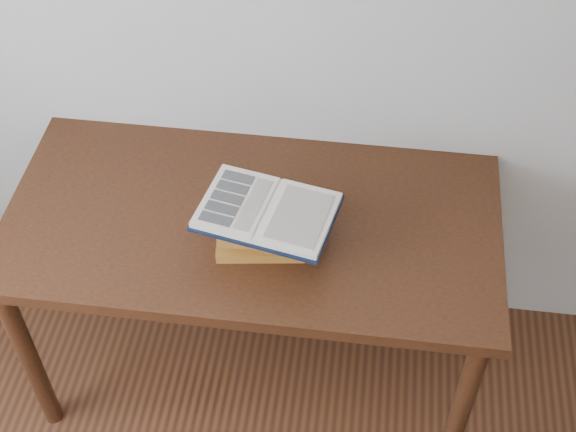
# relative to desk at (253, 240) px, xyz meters

# --- Properties ---
(desk) EXTENTS (1.48, 0.74, 0.79)m
(desk) POSITION_rel_desk_xyz_m (0.00, 0.00, 0.00)
(desk) COLOR #402410
(desk) RESTS_ON ground
(book_stack) EXTENTS (0.28, 0.21, 0.12)m
(book_stack) POSITION_rel_desk_xyz_m (0.05, -0.08, 0.15)
(book_stack) COLOR #B27028
(book_stack) RESTS_ON desk
(open_book) EXTENTS (0.41, 0.33, 0.03)m
(open_book) POSITION_rel_desk_xyz_m (0.06, -0.09, 0.23)
(open_book) COLOR black
(open_book) RESTS_ON book_stack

